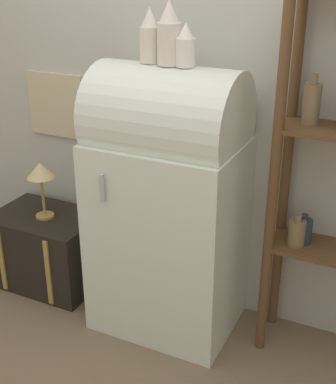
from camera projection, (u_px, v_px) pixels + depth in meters
name	position (u px, v px, depth m)	size (l,w,h in m)	color
ground_plane	(146.00, 346.00, 2.86)	(12.00, 12.00, 0.00)	#7A664C
wall_back	(192.00, 73.00, 2.78)	(7.00, 0.09, 2.70)	#B7B7AD
refrigerator	(168.00, 202.00, 2.78)	(0.74, 0.59, 1.45)	silver
suitcase_trunk	(48.00, 249.00, 3.33)	(0.63, 0.45, 0.47)	black
vase_left	(150.00, 37.00, 2.49)	(0.10, 0.10, 0.25)	silver
vase_center	(169.00, 35.00, 2.43)	(0.11, 0.11, 0.29)	silver
vase_right	(186.00, 46.00, 2.41)	(0.09, 0.09, 0.20)	white
desk_lamp	(41.00, 174.00, 3.11)	(0.16, 0.16, 0.35)	#AD8942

